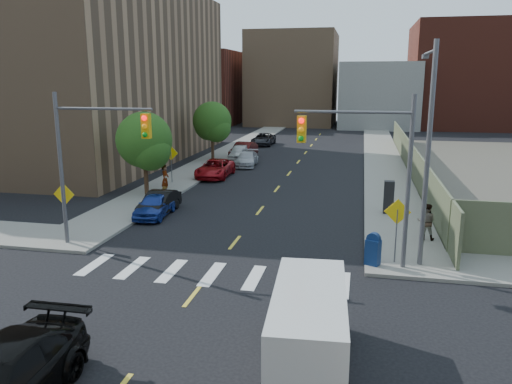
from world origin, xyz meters
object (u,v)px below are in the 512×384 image
at_px(parked_car_silver, 247,159).
at_px(mailbox, 373,249).
at_px(parked_car_grey, 263,139).
at_px(pedestrian_west, 165,179).
at_px(parked_car_maroon, 244,150).
at_px(payphone, 389,197).
at_px(parked_car_black, 159,203).
at_px(parked_car_blue, 155,205).
at_px(parked_car_red, 215,169).
at_px(cargo_van, 309,326).
at_px(parked_car_white, 240,153).
at_px(pedestrian_east, 426,222).

height_order(parked_car_silver, mailbox, mailbox).
height_order(parked_car_grey, mailbox, mailbox).
bearing_deg(pedestrian_west, mailbox, -131.28).
height_order(parked_car_maroon, parked_car_grey, parked_car_maroon).
bearing_deg(payphone, parked_car_black, -170.45).
distance_m(parked_car_blue, payphone, 13.11).
xyz_separation_m(parked_car_grey, payphone, (12.79, -28.73, 0.39)).
distance_m(parked_car_black, parked_car_silver, 16.73).
xyz_separation_m(parked_car_red, cargo_van, (9.95, -24.83, 0.48)).
distance_m(parked_car_white, pedestrian_west, 15.20).
bearing_deg(pedestrian_east, parked_car_white, -50.12).
relative_size(parked_car_silver, parked_car_maroon, 0.95).
relative_size(parked_car_black, parked_car_grey, 0.79).
distance_m(parked_car_grey, payphone, 31.45).
distance_m(parked_car_silver, mailbox, 25.10).
bearing_deg(pedestrian_west, payphone, -100.93).
height_order(parked_car_red, parked_car_white, parked_car_white).
height_order(parked_car_silver, parked_car_grey, parked_car_grey).
xyz_separation_m(parked_car_grey, cargo_van, (9.99, -44.75, 0.49)).
distance_m(parked_car_grey, pedestrian_west, 26.82).
height_order(parked_car_silver, pedestrian_west, pedestrian_west).
xyz_separation_m(parked_car_red, payphone, (12.75, -8.82, 0.38)).
distance_m(parked_car_blue, parked_car_white, 19.95).
relative_size(parked_car_white, parked_car_grey, 0.91).
xyz_separation_m(parked_car_blue, payphone, (12.79, 2.86, 0.42)).
relative_size(parked_car_red, pedestrian_west, 2.57).
relative_size(parked_car_black, cargo_van, 0.78).
bearing_deg(parked_car_maroon, parked_car_silver, -68.07).
relative_size(parked_car_red, payphone, 2.70).
relative_size(parked_car_black, payphone, 2.10).
relative_size(parked_car_black, pedestrian_east, 2.25).
bearing_deg(pedestrian_west, parked_car_red, -14.17).
xyz_separation_m(parked_car_white, parked_car_maroon, (0.00, 1.60, 0.00)).
bearing_deg(parked_car_silver, pedestrian_east, -59.60).
relative_size(pedestrian_west, pedestrian_east, 1.13).
relative_size(parked_car_silver, mailbox, 3.23).
relative_size(cargo_van, pedestrian_west, 2.56).
relative_size(parked_car_blue, cargo_van, 0.77).
bearing_deg(pedestrian_east, parked_car_black, -2.48).
bearing_deg(parked_car_blue, payphone, 9.13).
relative_size(cargo_van, payphone, 2.69).
height_order(parked_car_grey, payphone, payphone).
xyz_separation_m(parked_car_maroon, parked_car_grey, (0.00, 10.04, -0.08)).
bearing_deg(parked_car_red, cargo_van, -69.38).
xyz_separation_m(parked_car_maroon, pedestrian_east, (14.29, -23.17, 0.25)).
distance_m(parked_car_red, mailbox, 20.84).
height_order(parked_car_blue, mailbox, mailbox).
bearing_deg(parked_car_white, pedestrian_west, -100.22).
bearing_deg(parked_car_blue, parked_car_maroon, 86.53).
distance_m(parked_car_silver, parked_car_grey, 14.37).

